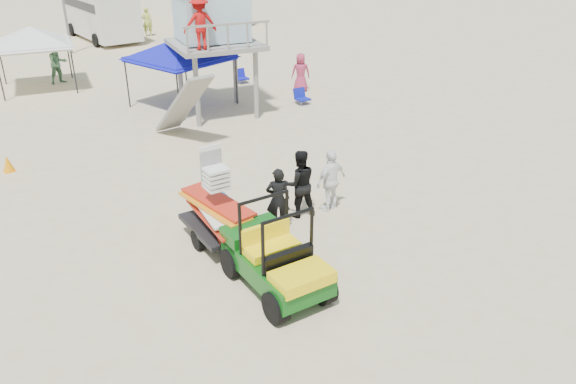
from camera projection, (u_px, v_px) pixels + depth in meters
ground at (359, 311)px, 11.05m from camera, size 140.00×140.00×0.00m
utility_cart at (276, 253)px, 11.33m from camera, size 1.44×2.61×1.92m
surf_trailer at (218, 210)px, 13.02m from camera, size 1.42×2.42×2.16m
man_left at (278, 199)px, 13.64m from camera, size 0.71×0.65×1.63m
man_mid at (299, 184)px, 14.24m from camera, size 1.07×0.96×1.80m
man_right at (331, 181)px, 14.55m from camera, size 1.02×0.50×1.69m
lifeguard_tower at (210, 15)px, 20.61m from camera, size 3.73×3.73×5.02m
canopy_blue at (179, 41)px, 22.02m from camera, size 3.95×3.95×3.15m
canopy_white_c at (29, 30)px, 24.30m from camera, size 3.71×3.71×3.16m
cone_near at (8, 164)px, 17.04m from camera, size 0.34×0.34×0.50m
beach_chair_b at (301, 96)px, 23.24m from camera, size 0.57×0.61×0.64m
beach_chair_c at (241, 76)px, 26.22m from camera, size 0.60×0.64×0.64m
rv_mid_right at (100, 10)px, 35.04m from camera, size 2.64×7.00×3.25m
distant_beachgoers at (148, 54)px, 27.80m from camera, size 9.16×16.97×1.85m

